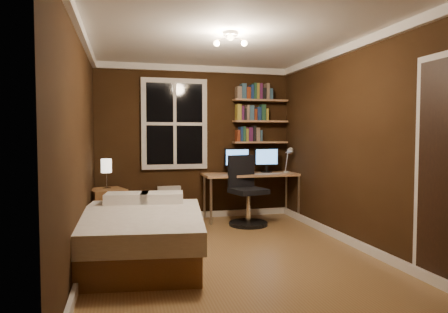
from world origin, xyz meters
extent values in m
plane|color=brown|center=(0.00, 0.00, 0.00)|extent=(4.20, 4.20, 0.00)
cube|color=black|center=(0.00, 2.10, 1.25)|extent=(3.20, 0.04, 2.50)
cube|color=black|center=(-1.60, 0.00, 1.25)|extent=(0.04, 4.20, 2.50)
cube|color=black|center=(1.60, 0.00, 1.25)|extent=(0.04, 4.20, 2.50)
cube|color=white|center=(0.00, 0.00, 2.50)|extent=(3.20, 4.20, 0.02)
cube|color=silver|center=(-0.35, 2.06, 1.55)|extent=(1.06, 0.06, 1.46)
cube|color=tan|center=(1.08, 1.98, 1.25)|extent=(0.92, 0.22, 0.03)
cube|color=tan|center=(1.08, 1.98, 1.60)|extent=(0.92, 0.22, 0.03)
cube|color=tan|center=(1.08, 1.98, 1.95)|extent=(0.92, 0.22, 0.03)
cube|color=brown|center=(-1.00, 0.03, 0.15)|extent=(1.51, 1.98, 0.29)
cube|color=silver|center=(-1.00, 0.03, 0.40)|extent=(1.59, 2.05, 0.22)
cube|color=white|center=(-1.12, 0.76, 0.58)|extent=(0.57, 0.43, 0.13)
cube|color=white|center=(-0.69, 0.70, 0.58)|extent=(0.57, 0.43, 0.13)
cube|color=brown|center=(-1.40, 1.58, 0.30)|extent=(0.61, 0.61, 0.59)
cube|color=silver|center=(-0.45, 2.00, 0.27)|extent=(0.37, 0.13, 0.55)
cube|color=tan|center=(0.86, 1.78, 0.73)|extent=(1.58, 0.59, 0.04)
cylinder|color=beige|center=(0.13, 1.53, 0.35)|extent=(0.04, 0.04, 0.71)
cylinder|color=beige|center=(1.59, 1.53, 0.35)|extent=(0.04, 0.04, 0.71)
cylinder|color=beige|center=(0.13, 2.04, 0.35)|extent=(0.04, 0.04, 0.71)
cylinder|color=beige|center=(1.59, 2.04, 0.35)|extent=(0.04, 0.04, 0.71)
cylinder|color=black|center=(0.67, 1.33, 0.03)|extent=(0.58, 0.58, 0.05)
cylinder|color=silver|center=(0.67, 1.33, 0.27)|extent=(0.06, 0.06, 0.44)
cube|color=black|center=(0.67, 1.33, 0.53)|extent=(0.58, 0.58, 0.08)
cube|color=black|center=(0.62, 1.54, 0.81)|extent=(0.45, 0.17, 0.50)
camera|label=1|loc=(-1.16, -4.39, 1.37)|focal=32.00mm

